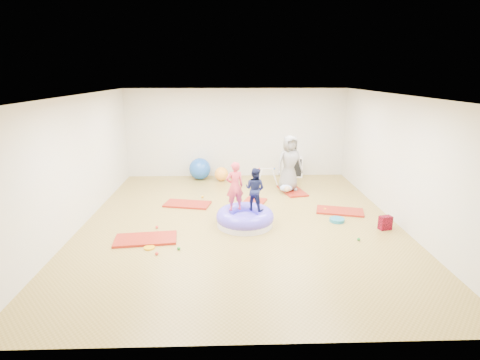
{
  "coord_description": "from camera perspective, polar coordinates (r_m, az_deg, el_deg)",
  "views": [
    {
      "loc": [
        -0.26,
        -7.89,
        3.24
      ],
      "look_at": [
        0.0,
        0.3,
        0.9
      ],
      "focal_mm": 28.0,
      "sensor_mm": 36.0,
      "label": 1
    }
  ],
  "objects": [
    {
      "name": "gym_mat_mid_left",
      "position": [
        9.67,
        -8.03,
        -3.66
      ],
      "size": [
        1.23,
        0.79,
        0.05
      ],
      "primitive_type": "cube",
      "rotation": [
        0.0,
        0.0,
        -0.21
      ],
      "color": "#A62818",
      "rests_on": "ground"
    },
    {
      "name": "child_pink",
      "position": [
        8.15,
        -0.8,
        -0.62
      ],
      "size": [
        0.46,
        0.37,
        1.09
      ],
      "primitive_type": "imported",
      "rotation": [
        0.0,
        0.0,
        3.44
      ],
      "color": "#DC3C4B",
      "rests_on": "inflatable_cushion"
    },
    {
      "name": "gym_mat_front_left",
      "position": [
        7.86,
        -14.18,
        -8.73
      ],
      "size": [
        1.28,
        0.74,
        0.05
      ],
      "primitive_type": "cube",
      "rotation": [
        0.0,
        0.0,
        0.11
      ],
      "color": "#A62818",
      "rests_on": "ground"
    },
    {
      "name": "infant",
      "position": [
        10.52,
        7.11,
        -1.24
      ],
      "size": [
        0.36,
        0.37,
        0.21
      ],
      "color": "#B0C8FF",
      "rests_on": "gym_mat_rear_right"
    },
    {
      "name": "balance_disc",
      "position": [
        8.81,
        14.56,
        -5.92
      ],
      "size": [
        0.34,
        0.34,
        0.08
      ],
      "primitive_type": "cylinder",
      "color": "teal",
      "rests_on": "ground"
    },
    {
      "name": "ball_pit_balls",
      "position": [
        8.29,
        -1.33,
        -6.83
      ],
      "size": [
        4.24,
        3.36,
        0.07
      ],
      "color": "#267F2F",
      "rests_on": "ground"
    },
    {
      "name": "infant_play_gym",
      "position": [
        11.38,
        4.09,
        1.02
      ],
      "size": [
        0.63,
        0.59,
        0.48
      ],
      "rotation": [
        0.0,
        0.0,
        0.1
      ],
      "color": "silver",
      "rests_on": "ground"
    },
    {
      "name": "exercise_ball_orange",
      "position": [
        11.68,
        -2.85,
        0.93
      ],
      "size": [
        0.44,
        0.44,
        0.44
      ],
      "primitive_type": "sphere",
      "color": "#FF9F32",
      "rests_on": "ground"
    },
    {
      "name": "yellow_toy",
      "position": [
        7.5,
        -13.66,
        -10.0
      ],
      "size": [
        0.21,
        0.21,
        0.03
      ],
      "primitive_type": "cylinder",
      "color": "#E09D0C",
      "rests_on": "ground"
    },
    {
      "name": "cube_shelf",
      "position": [
        12.21,
        7.89,
        2.01
      ],
      "size": [
        0.66,
        0.33,
        0.66
      ],
      "color": "silver",
      "rests_on": "ground"
    },
    {
      "name": "gym_mat_rear_right",
      "position": [
        10.76,
        7.97,
        -1.62
      ],
      "size": [
        0.77,
        1.19,
        0.05
      ],
      "primitive_type": "cube",
      "rotation": [
        0.0,
        0.0,
        1.79
      ],
      "color": "#A62818",
      "rests_on": "ground"
    },
    {
      "name": "room",
      "position": [
        8.11,
        0.07,
        2.82
      ],
      "size": [
        7.01,
        8.01,
        2.81
      ],
      "color": "olive",
      "rests_on": "ground"
    },
    {
      "name": "gym_mat_center_back",
      "position": [
        9.57,
        1.81,
        -3.73
      ],
      "size": [
        0.88,
        1.18,
        0.04
      ],
      "primitive_type": "cube",
      "rotation": [
        0.0,
        0.0,
        1.2
      ],
      "color": "#A62818",
      "rests_on": "ground"
    },
    {
      "name": "adult_caregiver",
      "position": [
        10.55,
        7.55,
        2.57
      ],
      "size": [
        0.87,
        0.69,
        1.56
      ],
      "primitive_type": "imported",
      "rotation": [
        0.0,
        0.0,
        0.28
      ],
      "color": "slate",
      "rests_on": "gym_mat_rear_right"
    },
    {
      "name": "gym_mat_right",
      "position": [
        9.42,
        14.97,
        -4.59
      ],
      "size": [
        1.21,
        0.82,
        0.05
      ],
      "primitive_type": "cube",
      "rotation": [
        0.0,
        0.0,
        -0.27
      ],
      "color": "#A62818",
      "rests_on": "ground"
    },
    {
      "name": "child_navy",
      "position": [
        8.19,
        2.28,
        -1.05
      ],
      "size": [
        0.59,
        0.55,
        0.96
      ],
      "primitive_type": "imported",
      "rotation": [
        0.0,
        0.0,
        2.6
      ],
      "color": "#13193F",
      "rests_on": "inflatable_cushion"
    },
    {
      "name": "exercise_ball_blue",
      "position": [
        11.88,
        -6.13,
        1.71
      ],
      "size": [
        0.68,
        0.68,
        0.68
      ],
      "primitive_type": "sphere",
      "color": "#1A4FAE",
      "rests_on": "ground"
    },
    {
      "name": "backpack",
      "position": [
        8.67,
        21.26,
        -6.09
      ],
      "size": [
        0.29,
        0.22,
        0.3
      ],
      "primitive_type": "cube",
      "rotation": [
        0.0,
        0.0,
        0.24
      ],
      "color": "#9D021F",
      "rests_on": "ground"
    },
    {
      "name": "inflatable_cushion",
      "position": [
        8.31,
        0.76,
        -5.84
      ],
      "size": [
        1.28,
        1.28,
        0.4
      ],
      "rotation": [
        0.0,
        0.0,
        0.27
      ],
      "color": "silver",
      "rests_on": "ground"
    }
  ]
}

